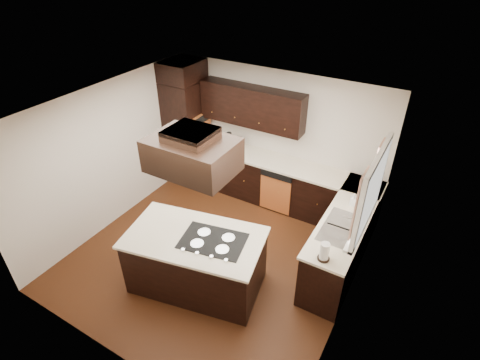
# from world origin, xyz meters

# --- Properties ---
(floor) EXTENTS (4.20, 4.20, 0.02)m
(floor) POSITION_xyz_m (0.00, 0.00, -0.01)
(floor) COLOR #5A2D14
(floor) RESTS_ON ground
(ceiling) EXTENTS (4.20, 4.20, 0.02)m
(ceiling) POSITION_xyz_m (0.00, 0.00, 2.51)
(ceiling) COLOR white
(ceiling) RESTS_ON ground
(wall_back) EXTENTS (4.20, 0.02, 2.50)m
(wall_back) POSITION_xyz_m (0.00, 2.11, 1.25)
(wall_back) COLOR beige
(wall_back) RESTS_ON ground
(wall_front) EXTENTS (4.20, 0.02, 2.50)m
(wall_front) POSITION_xyz_m (0.00, -2.11, 1.25)
(wall_front) COLOR beige
(wall_front) RESTS_ON ground
(wall_left) EXTENTS (0.02, 4.20, 2.50)m
(wall_left) POSITION_xyz_m (-2.11, 0.00, 1.25)
(wall_left) COLOR beige
(wall_left) RESTS_ON ground
(wall_right) EXTENTS (0.02, 4.20, 2.50)m
(wall_right) POSITION_xyz_m (2.11, 0.00, 1.25)
(wall_right) COLOR beige
(wall_right) RESTS_ON ground
(oven_column) EXTENTS (0.65, 0.75, 2.12)m
(oven_column) POSITION_xyz_m (-1.78, 1.71, 1.06)
(oven_column) COLOR black
(oven_column) RESTS_ON floor
(wall_oven_face) EXTENTS (0.05, 0.62, 0.78)m
(wall_oven_face) POSITION_xyz_m (-1.43, 1.71, 1.12)
(wall_oven_face) COLOR #C4632C
(wall_oven_face) RESTS_ON oven_column
(base_cabinets_back) EXTENTS (2.93, 0.60, 0.88)m
(base_cabinets_back) POSITION_xyz_m (0.03, 1.80, 0.44)
(base_cabinets_back) COLOR black
(base_cabinets_back) RESTS_ON floor
(base_cabinets_right) EXTENTS (0.60, 2.40, 0.88)m
(base_cabinets_right) POSITION_xyz_m (1.80, 0.90, 0.44)
(base_cabinets_right) COLOR black
(base_cabinets_right) RESTS_ON floor
(countertop_back) EXTENTS (2.93, 0.63, 0.04)m
(countertop_back) POSITION_xyz_m (0.03, 1.79, 0.90)
(countertop_back) COLOR #EFE1C3
(countertop_back) RESTS_ON base_cabinets_back
(countertop_right) EXTENTS (0.63, 2.40, 0.04)m
(countertop_right) POSITION_xyz_m (1.79, 0.90, 0.90)
(countertop_right) COLOR #EFE1C3
(countertop_right) RESTS_ON base_cabinets_right
(upper_cabinets) EXTENTS (2.00, 0.34, 0.72)m
(upper_cabinets) POSITION_xyz_m (-0.43, 1.93, 1.81)
(upper_cabinets) COLOR black
(upper_cabinets) RESTS_ON wall_back
(dishwasher_front) EXTENTS (0.60, 0.05, 0.72)m
(dishwasher_front) POSITION_xyz_m (0.33, 1.50, 0.40)
(dishwasher_front) COLOR #C4632C
(dishwasher_front) RESTS_ON floor
(window_frame) EXTENTS (0.06, 1.32, 1.12)m
(window_frame) POSITION_xyz_m (2.07, 0.55, 1.65)
(window_frame) COLOR white
(window_frame) RESTS_ON wall_right
(window_pane) EXTENTS (0.00, 1.20, 1.00)m
(window_pane) POSITION_xyz_m (2.10, 0.55, 1.65)
(window_pane) COLOR white
(window_pane) RESTS_ON wall_right
(curtain_left) EXTENTS (0.02, 0.34, 0.90)m
(curtain_left) POSITION_xyz_m (2.01, 0.13, 1.70)
(curtain_left) COLOR #FCDFC6
(curtain_left) RESTS_ON wall_right
(curtain_right) EXTENTS (0.02, 0.34, 0.90)m
(curtain_right) POSITION_xyz_m (2.01, 0.97, 1.70)
(curtain_right) COLOR #FCDFC6
(curtain_right) RESTS_ON wall_right
(sink_rim) EXTENTS (0.52, 0.84, 0.01)m
(sink_rim) POSITION_xyz_m (1.80, 0.55, 0.92)
(sink_rim) COLOR silver
(sink_rim) RESTS_ON countertop_right
(island) EXTENTS (2.00, 1.35, 0.88)m
(island) POSITION_xyz_m (0.09, -0.64, 0.44)
(island) COLOR black
(island) RESTS_ON floor
(island_top) EXTENTS (2.08, 1.43, 0.04)m
(island_top) POSITION_xyz_m (0.09, -0.64, 0.90)
(island_top) COLOR #EFE1C3
(island_top) RESTS_ON island
(cooktop) EXTENTS (0.96, 0.74, 0.01)m
(cooktop) POSITION_xyz_m (0.37, -0.59, 0.93)
(cooktop) COLOR black
(cooktop) RESTS_ON island_top
(range_hood) EXTENTS (1.05, 0.72, 0.42)m
(range_hood) POSITION_xyz_m (0.10, -0.55, 2.16)
(range_hood) COLOR black
(range_hood) RESTS_ON ceiling
(hood_duct) EXTENTS (0.55, 0.50, 0.13)m
(hood_duct) POSITION_xyz_m (0.10, -0.55, 2.44)
(hood_duct) COLOR black
(hood_duct) RESTS_ON ceiling
(blender_base) EXTENTS (0.15, 0.15, 0.10)m
(blender_base) POSITION_xyz_m (-0.77, 1.69, 0.97)
(blender_base) COLOR silver
(blender_base) RESTS_ON countertop_back
(blender_pitcher) EXTENTS (0.13, 0.13, 0.26)m
(blender_pitcher) POSITION_xyz_m (-0.77, 1.69, 1.15)
(blender_pitcher) COLOR silver
(blender_pitcher) RESTS_ON blender_base
(spice_rack) EXTENTS (0.35, 0.12, 0.28)m
(spice_rack) POSITION_xyz_m (-0.76, 1.79, 1.06)
(spice_rack) COLOR black
(spice_rack) RESTS_ON countertop_back
(mixing_bowl) EXTENTS (0.29, 0.29, 0.06)m
(mixing_bowl) POSITION_xyz_m (-1.37, 1.73, 0.95)
(mixing_bowl) COLOR white
(mixing_bowl) RESTS_ON countertop_back
(soap_bottle) EXTENTS (0.10, 0.10, 0.21)m
(soap_bottle) POSITION_xyz_m (1.76, 1.17, 1.02)
(soap_bottle) COLOR white
(soap_bottle) RESTS_ON countertop_right
(paper_towel) EXTENTS (0.13, 0.13, 0.26)m
(paper_towel) POSITION_xyz_m (1.77, -0.16, 1.05)
(paper_towel) COLOR white
(paper_towel) RESTS_ON countertop_right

